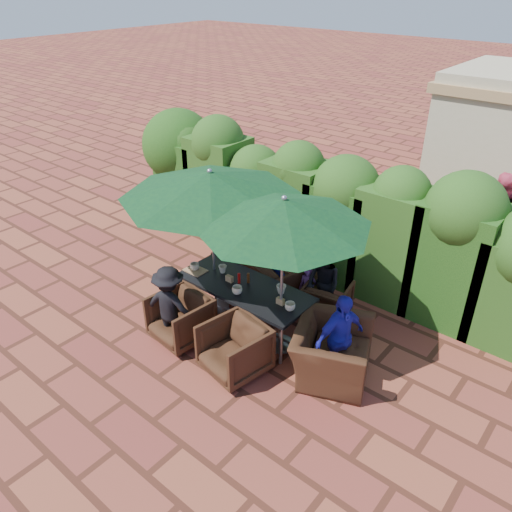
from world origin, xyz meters
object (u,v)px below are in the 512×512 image
Objects in this scene: umbrella_right at (284,213)px; chair_end_right at (332,344)px; umbrella_left at (210,184)px; chair_far_mid at (279,279)px; chair_far_right at (327,298)px; chair_near_right at (234,347)px; chair_near_left at (180,317)px; dining_table at (245,290)px; chair_far_left at (242,263)px.

umbrella_right is 2.12× the size of chair_end_right.
umbrella_left is 3.28× the size of chair_far_mid.
umbrella_right is 2.15m from chair_far_right.
chair_far_right is 1.94m from chair_near_right.
chair_near_left reaches higher than chair_far_right.
chair_far_right is at bearing 82.43° from umbrella_right.
umbrella_left reaches higher than dining_table.
umbrella_left is at bearing 65.02° from chair_far_mid.
chair_far_left is 0.84m from chair_far_mid.
chair_far_mid is (-0.75, 0.95, -1.79)m from umbrella_right.
chair_end_right is (2.34, -0.12, -1.71)m from umbrella_left.
chair_far_mid is at bearing 118.24° from chair_near_right.
chair_far_left is 2.68m from chair_end_right.
chair_far_mid is 0.90m from chair_far_right.
chair_near_left is (-1.27, -0.84, -1.80)m from umbrella_right.
chair_near_right is (0.59, -1.79, -0.00)m from chair_far_mid.
dining_table is 1.08m from chair_near_right.
umbrella_left is 2.37× the size of chair_end_right.
umbrella_left is at bearing 174.72° from dining_table.
chair_end_right is at bearing 163.57° from chair_far_mid.
chair_near_left reaches higher than dining_table.
dining_table is 0.88× the size of umbrella_right.
chair_near_left is at bearing 87.65° from chair_far_mid.
chair_near_right is at bearing 105.49° from chair_end_right.
chair_far_right is (0.89, 0.12, -0.07)m from chair_far_mid.
umbrella_right is 3.50× the size of chair_far_right.
chair_far_left is 0.71× the size of chair_end_right.
chair_end_right reaches higher than chair_near_left.
umbrella_right reaches higher than chair_far_left.
chair_end_right is at bearing 146.64° from chair_far_left.
chair_end_right reaches higher than chair_far_mid.
chair_far_left is 0.98× the size of chair_far_mid.
dining_table is 1.39m from chair_far_right.
chair_far_right is at bearing 91.13° from chair_near_right.
umbrella_left is at bearing 64.72° from chair_end_right.
chair_far_mid reaches higher than dining_table.
chair_near_right is (-0.30, -1.91, 0.07)m from chair_far_right.
umbrella_left is 2.90m from chair_end_right.
umbrella_right reaches higher than chair_near_right.
chair_far_mid is 1.01× the size of chair_near_right.
chair_far_left is 0.98× the size of chair_near_right.
dining_table is at bearing -5.28° from umbrella_left.
chair_end_right is (1.63, -0.05, -0.17)m from dining_table.
umbrella_left is 3.29× the size of chair_near_right.
chair_far_mid reaches higher than chair_far_right.
umbrella_left is at bearing 106.14° from chair_near_left.
chair_far_right is at bearing 12.78° from chair_end_right.
umbrella_right is at bearing -2.65° from dining_table.
chair_end_right is (0.90, -0.02, -1.71)m from umbrella_right.
chair_near_right reaches higher than chair_near_left.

